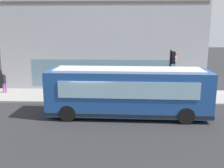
{
  "coord_description": "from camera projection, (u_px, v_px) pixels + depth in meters",
  "views": [
    {
      "loc": [
        -15.64,
        -1.75,
        5.54
      ],
      "look_at": [
        1.74,
        -1.03,
        1.72
      ],
      "focal_mm": 41.38,
      "sensor_mm": 36.0,
      "label": 1
    }
  ],
  "objects": [
    {
      "name": "city_bus_nearside",
      "position": [
        128.0,
        92.0,
        16.16
      ],
      "size": [
        2.79,
        10.1,
        3.07
      ],
      "color": "#1E478C",
      "rests_on": "ground"
    },
    {
      "name": "pedestrian_by_light_pole",
      "position": [
        74.0,
        85.0,
        20.48
      ],
      "size": [
        0.32,
        0.32,
        1.56
      ],
      "color": "black",
      "rests_on": "sidewalk_curb"
    },
    {
      "name": "fire_hydrant",
      "position": [
        99.0,
        91.0,
        20.96
      ],
      "size": [
        0.35,
        0.35,
        0.74
      ],
      "color": "yellow",
      "rests_on": "sidewalk_curb"
    },
    {
      "name": "sidewalk_curb",
      "position": [
        101.0,
        96.0,
        21.02
      ],
      "size": [
        4.04,
        40.0,
        0.15
      ],
      "primitive_type": "cube",
      "color": "gray",
      "rests_on": "ground"
    },
    {
      "name": "newspaper_vending_box",
      "position": [
        82.0,
        94.0,
        19.64
      ],
      "size": [
        0.44,
        0.42,
        0.9
      ],
      "color": "#197233",
      "rests_on": "sidewalk_curb"
    },
    {
      "name": "pedestrian_near_hydrant",
      "position": [
        4.0,
        81.0,
        21.67
      ],
      "size": [
        0.32,
        0.32,
        1.67
      ],
      "color": "#8C3F8C",
      "rests_on": "sidewalk_curb"
    },
    {
      "name": "ground",
      "position": [
        95.0,
        116.0,
        16.52
      ],
      "size": [
        120.0,
        120.0,
        0.0
      ],
      "primitive_type": "plane",
      "color": "#262628"
    },
    {
      "name": "traffic_light_near_corner",
      "position": [
        172.0,
        66.0,
        18.7
      ],
      "size": [
        0.32,
        0.49,
        3.82
      ],
      "color": "black",
      "rests_on": "sidewalk_curb"
    },
    {
      "name": "building_corner",
      "position": [
        105.0,
        14.0,
        25.48
      ],
      "size": [
        8.14,
        18.03,
        13.78
      ],
      "color": "#A8A8AD",
      "rests_on": "ground"
    }
  ]
}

